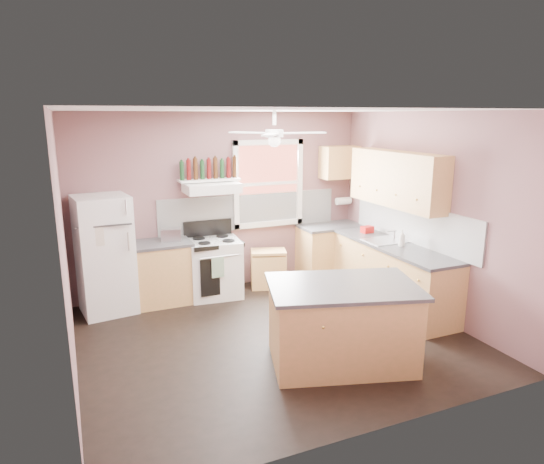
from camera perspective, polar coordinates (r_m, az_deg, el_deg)
name	(u,v)px	position (r m, az deg, el deg)	size (l,w,h in m)	color
floor	(274,337)	(6.07, 0.26, -12.26)	(4.50, 4.50, 0.00)	black
ceiling	(274,110)	(5.46, 0.29, 14.15)	(4.50, 4.50, 0.00)	white
wall_back	(222,202)	(7.48, -5.94, 3.53)	(4.50, 0.05, 2.70)	#795254
wall_right	(430,215)	(6.83, 18.07, 1.97)	(0.05, 4.00, 2.70)	#795254
wall_left	(62,251)	(5.18, -23.52, -2.08)	(0.05, 4.00, 2.70)	#795254
backsplash_back	(250,211)	(7.62, -2.58, 2.44)	(2.90, 0.03, 0.55)	white
backsplash_right	(412,223)	(7.06, 16.14, 1.02)	(0.03, 2.60, 0.55)	white
window_view	(268,183)	(7.65, -0.50, 5.73)	(1.00, 0.02, 1.20)	brown
window_frame	(268,184)	(7.63, -0.42, 5.70)	(1.16, 0.07, 1.36)	white
refrigerator	(105,255)	(6.93, -19.08, -2.56)	(0.68, 0.67, 1.62)	white
base_cabinet_left	(159,274)	(7.15, -13.12, -4.83)	(0.90, 0.60, 0.86)	tan
counter_left	(158,244)	(7.03, -13.32, -1.34)	(0.92, 0.62, 0.04)	#3C3C3E
toaster	(171,235)	(7.03, -11.79, -0.33)	(0.28, 0.16, 0.18)	silver
stove	(214,268)	(7.28, -6.78, -4.23)	(0.74, 0.64, 0.86)	white
range_hood	(212,188)	(7.11, -7.10, 5.18)	(0.78, 0.50, 0.14)	white
bottle_shelf	(209,180)	(7.21, -7.39, 6.09)	(0.90, 0.26, 0.03)	white
cart	(268,271)	(7.63, -0.42, -4.58)	(0.54, 0.36, 0.54)	tan
base_cabinet_corner	(330,253)	(8.09, 6.85, -2.42)	(1.00, 0.60, 0.86)	tan
base_cabinet_right	(392,276)	(7.08, 13.94, -5.07)	(0.60, 2.20, 0.86)	tan
counter_corner	(331,226)	(7.97, 6.94, 0.69)	(1.02, 0.62, 0.04)	#3C3C3E
counter_right	(393,246)	(6.95, 14.09, -1.56)	(0.62, 2.22, 0.04)	#3C3C3E
sink	(385,241)	(7.10, 13.13, -1.06)	(0.55, 0.45, 0.03)	silver
faucet	(394,235)	(7.18, 14.19, -0.35)	(0.03, 0.03, 0.14)	silver
upper_cabinet_right	(397,179)	(7.02, 14.44, 6.07)	(0.33, 1.80, 0.76)	tan
upper_cabinet_corner	(339,162)	(8.02, 7.93, 8.13)	(0.60, 0.33, 0.52)	tan
paper_towel	(343,201)	(8.20, 8.40, 3.64)	(0.12, 0.12, 0.26)	white
island	(342,326)	(5.39, 8.20, -10.85)	(1.48, 0.94, 0.86)	tan
island_top	(343,286)	(5.22, 8.36, -6.34)	(1.57, 1.02, 0.04)	#3C3C3E
ceiling_fan_hub	(274,133)	(5.47, 0.28, 11.53)	(0.20, 0.20, 0.08)	white
soap_bottle	(402,238)	(6.82, 15.06, -0.72)	(0.09, 0.09, 0.23)	silver
red_caddy	(367,229)	(7.52, 11.14, 0.30)	(0.18, 0.12, 0.10)	red
wine_bottles	(209,169)	(7.19, -7.40, 7.36)	(0.86, 0.06, 0.31)	#143819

